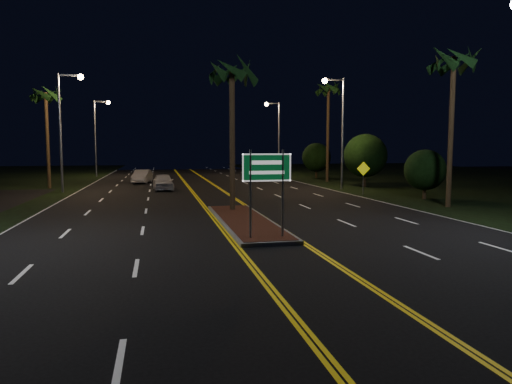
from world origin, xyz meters
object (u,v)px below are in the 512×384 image
object	(u,v)px
shrub_near	(425,170)
warning_sign	(363,173)
palm_median	(232,72)
streetlight_left_far	(98,129)
palm_right_near	(454,62)
shrub_far	(316,157)
streetlight_left_mid	(65,118)
streetlight_right_mid	(338,120)
streetlight_right_far	(276,130)
car_near	(163,180)
palm_right_far	(328,89)
palm_left_far	(46,95)
shrub_mid	(365,156)
highway_sign	(267,176)
car_far	(142,175)
median_island	(245,221)

from	to	relation	value
shrub_near	warning_sign	distance (m)	4.50
palm_median	warning_sign	distance (m)	14.13
streetlight_left_far	palm_median	world-z (taller)	streetlight_left_far
palm_right_near	shrub_far	world-z (taller)	palm_right_near
streetlight_left_mid	streetlight_right_mid	distance (m)	21.32
streetlight_right_far	car_near	xyz separation A→B (m)	(-14.03, -17.60, -4.88)
streetlight_right_mid	palm_right_far	world-z (taller)	palm_right_far
streetlight_left_far	warning_sign	bearing A→B (deg)	-50.97
palm_median	palm_left_far	distance (m)	21.69
shrub_near	shrub_far	distance (m)	22.01
shrub_mid	palm_left_far	bearing A→B (deg)	171.51
streetlight_left_mid	streetlight_right_far	distance (m)	27.83
palm_left_far	warning_sign	size ratio (longest dim) A/B	3.66
car_near	warning_sign	distance (m)	15.79
streetlight_right_far	shrub_near	bearing A→B (deg)	-84.11
highway_sign	palm_median	bearing A→B (deg)	90.00
palm_right_far	shrub_far	distance (m)	9.13
shrub_mid	shrub_near	bearing A→B (deg)	-92.86
streetlight_right_mid	car_near	world-z (taller)	streetlight_right_mid
streetlight_right_mid	palm_right_far	size ratio (longest dim) A/B	0.87
streetlight_right_far	shrub_mid	size ratio (longest dim) A/B	1.95
streetlight_right_far	shrub_near	size ratio (longest dim) A/B	2.73
palm_median	palm_right_far	distance (m)	23.40
palm_right_near	palm_right_far	size ratio (longest dim) A/B	0.90
palm_left_far	car_far	xyz separation A→B (m)	(7.47, 4.35, -6.99)
palm_right_near	car_near	world-z (taller)	palm_right_near
streetlight_left_far	palm_median	distance (m)	35.18
palm_right_far	shrub_far	xyz separation A→B (m)	(1.00, 6.00, -6.81)
palm_right_near	streetlight_right_far	bearing A→B (deg)	93.37
highway_sign	palm_median	distance (m)	9.11
streetlight_right_mid	car_far	size ratio (longest dim) A/B	1.98
palm_median	car_near	xyz separation A→B (m)	(-3.42, 13.90, -6.50)
streetlight_left_mid	streetlight_left_far	size ratio (longest dim) A/B	1.00
palm_right_near	shrub_mid	world-z (taller)	palm_right_near
palm_right_far	car_far	distance (m)	20.11
car_far	warning_sign	bearing A→B (deg)	-33.09
shrub_near	palm_right_far	bearing A→B (deg)	92.51
median_island	streetlight_right_far	world-z (taller)	streetlight_right_far
palm_right_near	shrub_near	distance (m)	7.50
streetlight_left_mid	palm_right_far	world-z (taller)	palm_right_far
highway_sign	shrub_mid	distance (m)	25.41
palm_right_far	warning_sign	xyz separation A→B (m)	(-2.00, -12.42, -7.59)
shrub_near	shrub_mid	world-z (taller)	shrub_mid
palm_right_far	streetlight_left_far	bearing A→B (deg)	149.12
shrub_near	car_near	world-z (taller)	shrub_near
palm_median	shrub_near	distance (m)	14.93
palm_right_near	warning_sign	distance (m)	10.23
palm_median	shrub_mid	world-z (taller)	palm_median
streetlight_left_far	palm_right_near	world-z (taller)	palm_right_near
highway_sign	shrub_near	size ratio (longest dim) A/B	0.97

